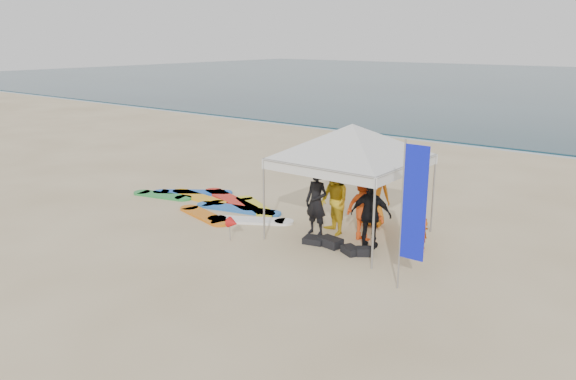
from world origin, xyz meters
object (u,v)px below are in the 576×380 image
(person_orange_a, at_px, (364,207))
(feather_flag, at_px, (413,205))
(surfboard_spread, at_px, (217,204))
(person_black_a, at_px, (316,202))
(canopy_tent, at_px, (352,124))
(person_yellow, at_px, (334,201))
(person_seated, at_px, (422,234))
(person_black_b, at_px, (371,215))
(marker_pennant, at_px, (233,223))
(person_orange_b, at_px, (373,193))

(person_orange_a, distance_m, feather_flag, 3.22)
(person_orange_a, bearing_deg, feather_flag, 143.64)
(person_orange_a, height_order, surfboard_spread, person_orange_a)
(person_black_a, height_order, canopy_tent, canopy_tent)
(person_black_a, height_order, person_yellow, person_yellow)
(person_yellow, relative_size, person_seated, 2.13)
(person_yellow, bearing_deg, person_orange_a, 35.45)
(person_black_a, xyz_separation_m, feather_flag, (3.47, -1.67, 0.95))
(person_yellow, height_order, feather_flag, feather_flag)
(person_black_b, height_order, surfboard_spread, person_black_b)
(person_black_a, distance_m, person_yellow, 0.46)
(canopy_tent, distance_m, feather_flag, 3.62)
(person_orange_a, xyz_separation_m, marker_pennant, (-2.52, -2.15, -0.36))
(person_orange_b, bearing_deg, person_seated, 135.94)
(person_black_a, height_order, person_black_b, person_black_a)
(person_yellow, distance_m, person_seated, 2.43)
(surfboard_spread, bearing_deg, marker_pennant, -37.85)
(person_black_a, height_order, marker_pennant, person_black_a)
(person_orange_b, xyz_separation_m, feather_flag, (2.66, -3.20, 0.92))
(canopy_tent, height_order, feather_flag, canopy_tent)
(marker_pennant, height_order, surfboard_spread, marker_pennant)
(person_black_b, relative_size, surfboard_spread, 0.29)
(person_yellow, bearing_deg, person_orange_b, 98.43)
(person_seated, bearing_deg, feather_flag, 175.95)
(person_orange_b, bearing_deg, person_black_a, 43.72)
(canopy_tent, bearing_deg, person_yellow, -163.41)
(canopy_tent, bearing_deg, person_orange_b, 86.49)
(person_black_b, height_order, canopy_tent, canopy_tent)
(person_orange_b, relative_size, feather_flag, 0.59)
(person_orange_a, height_order, marker_pennant, person_orange_a)
(person_yellow, distance_m, canopy_tent, 2.08)
(person_orange_a, distance_m, person_black_b, 0.59)
(person_seated, height_order, marker_pennant, person_seated)
(person_orange_b, bearing_deg, marker_pennant, 38.72)
(person_black_b, bearing_deg, marker_pennant, 15.37)
(person_black_a, xyz_separation_m, person_black_b, (1.62, -0.00, -0.02))
(person_orange_a, xyz_separation_m, canopy_tent, (-0.45, 0.04, 2.06))
(person_orange_b, relative_size, surfboard_spread, 0.31)
(person_orange_a, height_order, canopy_tent, canopy_tent)
(person_black_a, height_order, person_orange_a, person_black_a)
(feather_flag, relative_size, surfboard_spread, 0.54)
(person_black_b, distance_m, person_orange_b, 1.73)
(person_black_a, distance_m, feather_flag, 3.97)
(person_black_a, relative_size, person_orange_b, 0.96)
(person_yellow, relative_size, surfboard_spread, 0.31)
(person_orange_a, xyz_separation_m, person_orange_b, (-0.39, 1.12, 0.05))
(person_yellow, distance_m, person_orange_a, 0.87)
(canopy_tent, xyz_separation_m, feather_flag, (2.72, -2.12, -1.09))
(person_orange_a, bearing_deg, canopy_tent, 0.88)
(person_seated, height_order, canopy_tent, canopy_tent)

